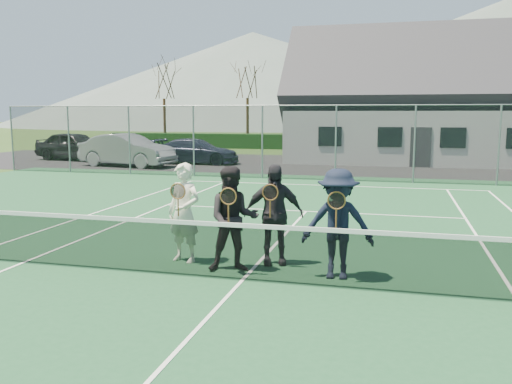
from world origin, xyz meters
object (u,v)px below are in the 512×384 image
clubhouse (429,90)px  player_c (274,214)px  tennis_net (242,249)px  player_b (233,219)px  player_d (338,224)px  car_b (127,150)px  car_a (75,146)px  car_c (196,151)px  player_a (184,213)px

clubhouse → player_c: size_ratio=8.67×
tennis_net → player_b: (-0.30, 0.52, 0.38)m
player_c → clubhouse: bearing=80.7°
player_d → clubhouse: bearing=83.8°
car_b → player_b: size_ratio=2.77×
car_a → player_d: (17.01, -18.89, 0.10)m
player_b → player_d: size_ratio=1.00×
car_c → player_a: bearing=-159.4°
car_b → player_d: size_ratio=2.77×
clubhouse → player_b: (-4.30, -23.47, -3.07)m
car_c → tennis_net: (8.01, -19.08, -0.13)m
tennis_net → clubhouse: 24.57m
car_b → player_b: 19.44m
car_a → tennis_net: 24.89m
car_a → car_b: size_ratio=0.96×
car_c → player_b: (7.71, -18.56, 0.25)m
car_b → player_a: player_a is taller
car_b → player_b: bearing=-137.4°
car_c → player_b: size_ratio=2.56×
clubhouse → player_d: clubhouse is taller
tennis_net → player_b: 0.72m
player_c → player_d: bearing=-25.9°
player_b → player_d: (1.76, 0.02, -0.00)m
car_c → clubhouse: size_ratio=0.30×
car_a → player_d: size_ratio=2.67×
player_b → player_c: same height
car_b → player_a: size_ratio=2.77×
player_b → clubhouse: bearing=79.6°
car_b → player_c: 19.27m
car_a → clubhouse: bearing=-66.7°
player_b → player_c: 0.82m
car_c → player_c: size_ratio=2.56×
player_a → car_c: bearing=110.1°
car_c → player_b: bearing=-156.9°
car_b → car_c: bearing=-42.4°
car_c → clubhouse: (12.01, 4.92, 3.32)m
car_c → player_c: bearing=-154.8°
car_c → car_b: bearing=128.5°
tennis_net → car_c: bearing=112.8°
player_d → car_b: bearing=127.1°
tennis_net → player_c: player_c is taller
car_c → player_b: player_b is taller
tennis_net → player_a: size_ratio=6.49×
player_a → car_a: bearing=127.4°
car_b → clubhouse: bearing=-54.7°
car_a → car_b: 5.34m
player_b → player_c: bearing=46.7°
car_c → tennis_net: car_c is taller
car_b → tennis_net: (10.88, -16.84, -0.28)m
player_b → car_b: bearing=123.0°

